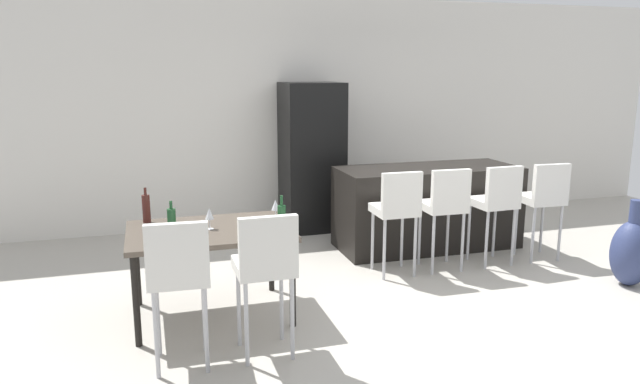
% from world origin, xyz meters
% --- Properties ---
extents(ground_plane, '(10.00, 10.00, 0.00)m').
position_xyz_m(ground_plane, '(0.00, 0.00, 0.00)').
color(ground_plane, '#ADA89E').
extents(back_wall, '(10.00, 0.12, 2.90)m').
position_xyz_m(back_wall, '(0.00, 2.62, 1.45)').
color(back_wall, silver).
rests_on(back_wall, ground_plane).
extents(kitchen_island, '(2.04, 0.81, 0.92)m').
position_xyz_m(kitchen_island, '(0.64, 1.04, 0.46)').
color(kitchen_island, black).
rests_on(kitchen_island, ground_plane).
extents(bar_chair_left, '(0.41, 0.41, 1.05)m').
position_xyz_m(bar_chair_left, '(-0.10, 0.25, 0.70)').
color(bar_chair_left, silver).
rests_on(bar_chair_left, ground_plane).
extents(bar_chair_middle, '(0.41, 0.41, 1.05)m').
position_xyz_m(bar_chair_middle, '(0.42, 0.25, 0.70)').
color(bar_chair_middle, silver).
rests_on(bar_chair_middle, ground_plane).
extents(bar_chair_right, '(0.42, 0.42, 1.05)m').
position_xyz_m(bar_chair_right, '(1.01, 0.25, 0.70)').
color(bar_chair_right, silver).
rests_on(bar_chair_right, ground_plane).
extents(bar_chair_far, '(0.42, 0.42, 1.05)m').
position_xyz_m(bar_chair_far, '(1.58, 0.25, 0.70)').
color(bar_chair_far, silver).
rests_on(bar_chair_far, ground_plane).
extents(dining_table, '(1.29, 0.92, 0.74)m').
position_xyz_m(dining_table, '(-1.94, -0.19, 0.67)').
color(dining_table, '#4C4238').
rests_on(dining_table, ground_plane).
extents(dining_chair_near, '(0.42, 0.42, 1.05)m').
position_xyz_m(dining_chair_near, '(-2.23, -1.02, 0.70)').
color(dining_chair_near, silver).
rests_on(dining_chair_near, ground_plane).
extents(dining_chair_far, '(0.40, 0.40, 1.05)m').
position_xyz_m(dining_chair_far, '(-1.65, -1.02, 0.70)').
color(dining_chair_far, silver).
rests_on(dining_chair_far, ground_plane).
extents(wine_bottle_left, '(0.07, 0.07, 0.27)m').
position_xyz_m(wine_bottle_left, '(-2.23, -0.28, 0.85)').
color(wine_bottle_left, '#194723').
rests_on(wine_bottle_left, dining_table).
extents(wine_bottle_end, '(0.06, 0.06, 0.30)m').
position_xyz_m(wine_bottle_end, '(-1.41, -0.49, 0.86)').
color(wine_bottle_end, '#194723').
rests_on(wine_bottle_end, dining_table).
extents(wine_bottle_right, '(0.07, 0.07, 0.30)m').
position_xyz_m(wine_bottle_right, '(-2.42, 0.16, 0.86)').
color(wine_bottle_right, '#471E19').
rests_on(wine_bottle_right, dining_table).
extents(wine_glass_middle, '(0.07, 0.07, 0.17)m').
position_xyz_m(wine_glass_middle, '(-1.94, -0.20, 0.86)').
color(wine_glass_middle, silver).
rests_on(wine_glass_middle, dining_table).
extents(wine_glass_far, '(0.07, 0.07, 0.17)m').
position_xyz_m(wine_glass_far, '(-1.37, -0.06, 0.86)').
color(wine_glass_far, silver).
rests_on(wine_glass_far, dining_table).
extents(refrigerator, '(0.72, 0.68, 1.84)m').
position_xyz_m(refrigerator, '(-0.40, 2.18, 0.92)').
color(refrigerator, black).
rests_on(refrigerator, ground_plane).
extents(floor_vase, '(0.37, 0.37, 0.82)m').
position_xyz_m(floor_vase, '(1.90, -0.64, 0.32)').
color(floor_vase, navy).
rests_on(floor_vase, ground_plane).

